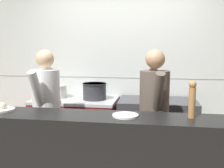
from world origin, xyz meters
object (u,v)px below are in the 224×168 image
(pepper_mill, at_px, (192,99))
(chef_sous, at_px, (154,114))
(chef_head_cook, at_px, (47,109))
(plated_dish_main, at_px, (2,108))
(plated_dish_appetiser, at_px, (125,115))
(sauce_pot, at_px, (95,91))
(stock_pot, at_px, (56,91))
(oven_range, at_px, (76,127))

(pepper_mill, height_order, chef_sous, chef_sous)
(pepper_mill, bearing_deg, chef_sous, 120.76)
(chef_sous, bearing_deg, chef_head_cook, 169.01)
(chef_sous, bearing_deg, plated_dish_main, -169.63)
(plated_dish_appetiser, bearing_deg, sauce_pot, 113.50)
(plated_dish_appetiser, height_order, chef_head_cook, chef_head_cook)
(plated_dish_main, relative_size, plated_dish_appetiser, 1.02)
(stock_pot, distance_m, chef_head_cook, 0.85)
(stock_pot, xyz_separation_m, plated_dish_appetiser, (1.21, -1.43, 0.04))
(stock_pot, bearing_deg, sauce_pot, -4.63)
(stock_pot, bearing_deg, plated_dish_main, -90.48)
(sauce_pot, bearing_deg, plated_dish_appetiser, -66.50)
(plated_dish_main, bearing_deg, plated_dish_appetiser, -1.57)
(plated_dish_main, height_order, chef_sous, chef_sous)
(stock_pot, bearing_deg, plated_dish_appetiser, -49.81)
(plated_dish_appetiser, bearing_deg, stock_pot, 130.19)
(stock_pot, relative_size, pepper_mill, 1.05)
(sauce_pot, relative_size, chef_head_cook, 0.22)
(sauce_pot, distance_m, chef_sous, 1.17)
(chef_sous, bearing_deg, pepper_mill, -69.44)
(chef_head_cook, bearing_deg, oven_range, 86.64)
(oven_range, bearing_deg, plated_dish_main, -103.52)
(oven_range, distance_m, sauce_pot, 0.63)
(oven_range, height_order, stock_pot, stock_pot)
(stock_pot, height_order, sauce_pot, sauce_pot)
(chef_head_cook, bearing_deg, chef_sous, 4.01)
(plated_dish_appetiser, height_order, chef_sous, chef_sous)
(plated_dish_main, relative_size, pepper_mill, 0.73)
(oven_range, height_order, chef_head_cook, chef_head_cook)
(sauce_pot, xyz_separation_m, chef_sous, (0.85, -0.79, -0.11))
(stock_pot, bearing_deg, chef_head_cook, -76.30)
(oven_range, bearing_deg, plated_dish_appetiser, -57.03)
(plated_dish_appetiser, xyz_separation_m, chef_sous, (0.25, 0.59, -0.12))
(sauce_pot, distance_m, pepper_mill, 1.79)
(oven_range, relative_size, sauce_pot, 3.45)
(sauce_pot, xyz_separation_m, chef_head_cook, (-0.41, -0.78, -0.11))
(plated_dish_appetiser, relative_size, chef_head_cook, 0.15)
(plated_dish_main, bearing_deg, stock_pot, 89.52)
(sauce_pot, distance_m, plated_dish_appetiser, 1.50)
(chef_head_cook, xyz_separation_m, chef_sous, (1.26, -0.02, 0.00))
(sauce_pot, bearing_deg, oven_range, 179.97)
(sauce_pot, bearing_deg, chef_head_cook, -117.64)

